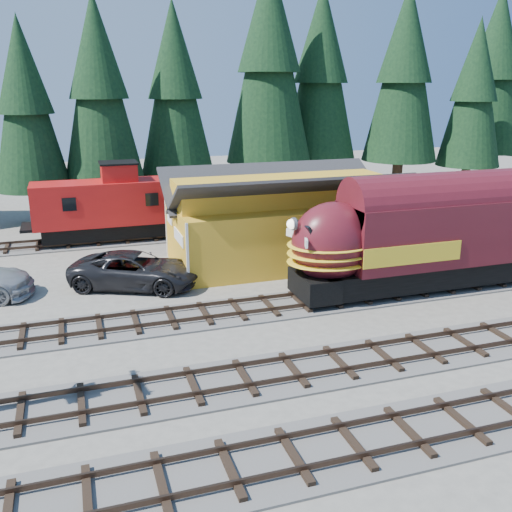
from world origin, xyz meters
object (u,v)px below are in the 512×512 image
object	(u,v)px
locomotive	(438,238)
pickup_truck_a	(135,270)
depot	(282,211)
caboose	(108,206)

from	to	relation	value
locomotive	pickup_truck_a	xyz separation A→B (m)	(-14.13, 4.78, -1.68)
locomotive	pickup_truck_a	size ratio (longest dim) A/B	2.54
depot	caboose	bearing A→B (deg)	140.18
depot	pickup_truck_a	size ratio (longest dim) A/B	2.01
locomotive	caboose	bearing A→B (deg)	136.39
depot	pickup_truck_a	xyz separation A→B (m)	(-8.43, -1.72, -2.08)
locomotive	caboose	xyz separation A→B (m)	(-14.70, 14.00, -0.21)
locomotive	caboose	world-z (taller)	caboose
caboose	pickup_truck_a	world-z (taller)	caboose
locomotive	pickup_truck_a	bearing A→B (deg)	161.32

